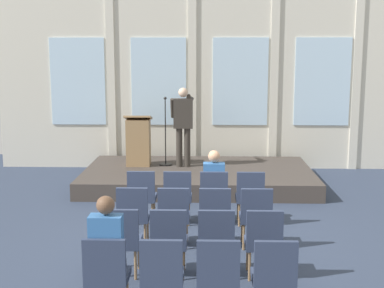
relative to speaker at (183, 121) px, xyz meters
name	(u,v)px	position (x,y,z in m)	size (l,w,h in m)	color
ground_plane	(195,243)	(0.34, -3.86, -1.38)	(13.87, 13.87, 0.00)	#2D384C
rear_partition	(201,79)	(0.39, 1.46, 0.86)	(10.01, 0.14, 4.48)	beige
stage_platform	(198,177)	(0.34, -0.26, -1.20)	(4.96, 2.87, 0.35)	#3F3833
speaker	(183,121)	(0.00, 0.00, 0.00)	(0.51, 0.69, 1.77)	#332D28
mic_stand	(166,151)	(-0.41, 0.12, -0.69)	(0.28, 0.28, 1.55)	black
lectern	(138,141)	(-1.01, 0.09, -0.47)	(0.60, 0.48, 1.16)	#93724C
chair_r0_c0	(142,193)	(-0.57, -2.98, -0.84)	(0.46, 0.44, 0.94)	olive
chair_r0_c1	(178,194)	(0.04, -2.98, -0.84)	(0.46, 0.44, 0.94)	olive
chair_r0_c2	(214,194)	(0.64, -2.98, -0.84)	(0.46, 0.44, 0.94)	olive
audience_r0_c2	(214,183)	(0.64, -2.90, -0.67)	(0.36, 0.39, 1.27)	#2D2D33
chair_r0_c3	(250,194)	(1.25, -2.98, -0.84)	(0.46, 0.44, 0.94)	olive
chair_r1_c0	(133,212)	(-0.57, -4.05, -0.84)	(0.46, 0.44, 0.94)	olive
chair_r1_c1	(174,213)	(0.04, -4.05, -0.84)	(0.46, 0.44, 0.94)	olive
chair_r1_c2	(215,213)	(0.64, -4.05, -0.84)	(0.46, 0.44, 0.94)	olive
chair_r1_c3	(256,213)	(1.25, -4.05, -0.84)	(0.46, 0.44, 0.94)	olive
chair_r2_c0	(122,237)	(-0.57, -5.12, -0.84)	(0.46, 0.44, 0.94)	olive
chair_r2_c1	(169,238)	(0.04, -5.12, -0.84)	(0.46, 0.44, 0.94)	olive
chair_r2_c2	(216,238)	(0.64, -5.12, -0.84)	(0.46, 0.44, 0.94)	olive
chair_r2_c3	(264,239)	(1.25, -5.12, -0.84)	(0.46, 0.44, 0.94)	olive
chair_r3_c0	(107,271)	(-0.57, -6.18, -0.84)	(0.46, 0.44, 0.94)	olive
audience_r3_c0	(107,249)	(-0.57, -6.10, -0.62)	(0.36, 0.39, 1.37)	#2D2D33
chair_r3_c1	(162,272)	(0.04, -6.18, -0.84)	(0.46, 0.44, 0.94)	olive
chair_r3_c2	(218,273)	(0.64, -6.18, -0.84)	(0.46, 0.44, 0.94)	olive
chair_r3_c3	(274,273)	(1.25, -6.18, -0.84)	(0.46, 0.44, 0.94)	olive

